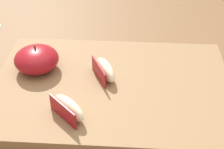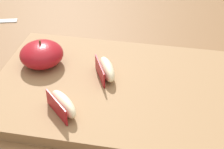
{
  "view_description": "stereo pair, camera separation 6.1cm",
  "coord_description": "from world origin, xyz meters",
  "px_view_note": "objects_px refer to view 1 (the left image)",
  "views": [
    {
      "loc": [
        -0.04,
        -0.51,
        1.12
      ],
      "look_at": [
        -0.07,
        -0.01,
        0.76
      ],
      "focal_mm": 54.85,
      "sensor_mm": 36.0,
      "label": 1
    },
    {
      "loc": [
        0.02,
        -0.5,
        1.12
      ],
      "look_at": [
        -0.07,
        -0.01,
        0.76
      ],
      "focal_mm": 54.85,
      "sensor_mm": 36.0,
      "label": 2
    }
  ],
  "objects_px": {
    "apple_half_skin_up": "(37,59)",
    "apple_wedge_front": "(69,108)",
    "apple_wedge_right": "(105,70)",
    "cutting_board": "(112,88)"
  },
  "relations": [
    {
      "from": "apple_half_skin_up",
      "to": "apple_wedge_front",
      "type": "bearing_deg",
      "value": -56.9
    },
    {
      "from": "apple_wedge_right",
      "to": "apple_wedge_front",
      "type": "relative_size",
      "value": 1.1
    },
    {
      "from": "cutting_board",
      "to": "apple_half_skin_up",
      "type": "xyz_separation_m",
      "value": [
        -0.15,
        0.04,
        0.03
      ]
    },
    {
      "from": "cutting_board",
      "to": "apple_wedge_front",
      "type": "bearing_deg",
      "value": -125.42
    },
    {
      "from": "apple_wedge_right",
      "to": "apple_wedge_front",
      "type": "bearing_deg",
      "value": -114.14
    },
    {
      "from": "cutting_board",
      "to": "apple_half_skin_up",
      "type": "relative_size",
      "value": 5.17
    },
    {
      "from": "cutting_board",
      "to": "apple_wedge_front",
      "type": "height_order",
      "value": "apple_wedge_front"
    },
    {
      "from": "apple_half_skin_up",
      "to": "apple_wedge_front",
      "type": "height_order",
      "value": "apple_half_skin_up"
    },
    {
      "from": "apple_half_skin_up",
      "to": "apple_wedge_right",
      "type": "relative_size",
      "value": 1.13
    },
    {
      "from": "cutting_board",
      "to": "apple_wedge_front",
      "type": "distance_m",
      "value": 0.11
    }
  ]
}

